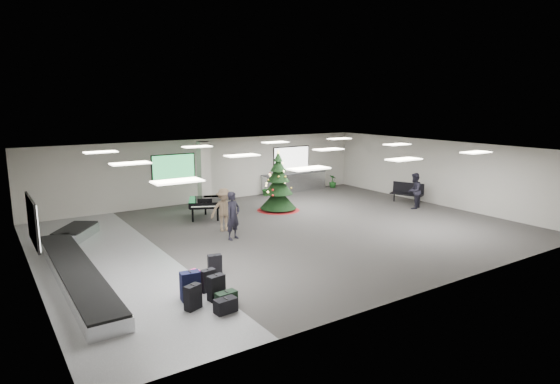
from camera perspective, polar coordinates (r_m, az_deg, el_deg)
ground at (r=18.60m, az=0.93°, el=-4.79°), size 18.00×18.00×0.00m
room_envelope at (r=18.45m, az=-1.20°, el=2.49°), size 18.02×14.02×3.21m
baggage_carousel at (r=15.64m, az=-23.61°, el=-8.01°), size 2.28×9.71×0.43m
service_counter at (r=26.60m, az=1.76°, el=1.22°), size 4.05×0.65×1.08m
suitcase_0 at (r=12.40m, az=-7.78°, el=-11.48°), size 0.47×0.31×0.69m
suitcase_1 at (r=12.97m, az=-8.77°, el=-10.62°), size 0.42×0.26×0.64m
pink_suitcase at (r=12.85m, az=-10.69°, el=-10.81°), size 0.47×0.36×0.66m
suitcase_3 at (r=14.16m, az=-7.95°, el=-8.75°), size 0.44×0.30×0.62m
navy_suitcase at (r=12.50m, az=-10.89°, el=-11.18°), size 0.52×0.34×0.78m
suitcase_5 at (r=11.99m, az=-10.57°, el=-12.49°), size 0.48×0.37×0.65m
green_duffel at (r=12.13m, az=-6.57°, el=-12.79°), size 0.57×0.32×0.38m
black_duffel at (r=11.77m, az=-6.65°, el=-13.58°), size 0.56×0.34×0.37m
christmas_tree at (r=21.93m, az=-0.22°, el=0.30°), size 2.03×2.03×2.89m
grand_piano at (r=20.72m, az=-9.12°, el=-1.26°), size 1.94×2.14×1.00m
bench at (r=24.54m, az=15.35°, el=0.05°), size 1.14×1.68×1.01m
traveler_a at (r=17.41m, az=-5.74°, el=-2.88°), size 0.77×0.65×1.80m
traveler_b at (r=18.58m, az=-6.83°, el=-2.16°), size 1.19×0.80×1.71m
traveler_bench at (r=23.23m, az=16.06°, el=0.14°), size 1.03×0.94×1.72m
potted_plant_left at (r=25.41m, az=-1.74°, el=0.43°), size 0.56×0.53×0.80m
potted_plant_right at (r=28.02m, az=6.44°, el=1.31°), size 0.46×0.46×0.76m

